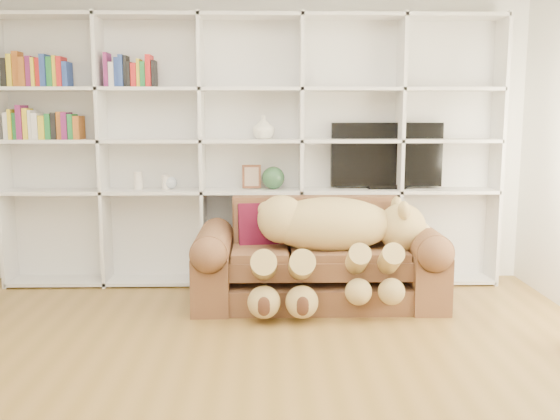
{
  "coord_description": "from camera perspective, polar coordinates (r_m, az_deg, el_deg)",
  "views": [
    {
      "loc": [
        0.14,
        -3.26,
        1.55
      ],
      "look_at": [
        0.24,
        1.63,
        0.78
      ],
      "focal_mm": 40.0,
      "sensor_mm": 36.0,
      "label": 1
    }
  ],
  "objects": [
    {
      "name": "figurine_tall",
      "position": [
        5.72,
        -12.83,
        2.62
      ],
      "size": [
        0.1,
        0.1,
        0.16
      ],
      "primitive_type": "cylinder",
      "rotation": [
        0.0,
        0.0,
        -0.32
      ],
      "color": "silver",
      "rests_on": "bookshelf"
    },
    {
      "name": "green_vase",
      "position": [
        5.6,
        -0.62,
        2.95
      ],
      "size": [
        0.2,
        0.2,
        0.2
      ],
      "primitive_type": "sphere",
      "color": "#2C5634",
      "rests_on": "bookshelf"
    },
    {
      "name": "teddy_bear",
      "position": [
        4.93,
        4.75,
        -2.42
      ],
      "size": [
        1.48,
        0.81,
        0.86
      ],
      "rotation": [
        0.0,
        0.0,
        -0.06
      ],
      "color": "tan",
      "rests_on": "sofa"
    },
    {
      "name": "floor",
      "position": [
        3.61,
        -3.38,
        -16.49
      ],
      "size": [
        5.0,
        5.0,
        0.0
      ],
      "primitive_type": "plane",
      "color": "brown",
      "rests_on": "ground"
    },
    {
      "name": "picture_frame",
      "position": [
        5.6,
        -2.62,
        3.08
      ],
      "size": [
        0.17,
        0.03,
        0.21
      ],
      "primitive_type": "cube",
      "rotation": [
        0.0,
        0.0,
        0.01
      ],
      "color": "brown",
      "rests_on": "bookshelf"
    },
    {
      "name": "shelf_vase",
      "position": [
        5.57,
        -1.52,
        7.57
      ],
      "size": [
        0.24,
        0.24,
        0.21
      ],
      "primitive_type": "imported",
      "rotation": [
        0.0,
        0.0,
        0.23
      ],
      "color": "white",
      "rests_on": "bookshelf"
    },
    {
      "name": "figurine_short",
      "position": [
        5.67,
        -10.39,
        2.51
      ],
      "size": [
        0.09,
        0.09,
        0.13
      ],
      "primitive_type": "cylinder",
      "rotation": [
        0.0,
        0.0,
        0.26
      ],
      "color": "silver",
      "rests_on": "bookshelf"
    },
    {
      "name": "throw_pillow",
      "position": [
        5.2,
        -1.79,
        -1.46
      ],
      "size": [
        0.4,
        0.26,
        0.39
      ],
      "primitive_type": "cube",
      "rotation": [
        -0.24,
        0.0,
        0.14
      ],
      "color": "#560E23",
      "rests_on": "sofa"
    },
    {
      "name": "tv",
      "position": [
        5.73,
        9.69,
        4.87
      ],
      "size": [
        1.0,
        0.18,
        0.59
      ],
      "color": "black",
      "rests_on": "bookshelf"
    },
    {
      "name": "sofa",
      "position": [
        5.14,
        3.46,
        -4.96
      ],
      "size": [
        1.99,
        0.86,
        0.84
      ],
      "color": "brown",
      "rests_on": "floor"
    },
    {
      "name": "wall_front",
      "position": [
        0.8,
        -11.1,
        -5.72
      ],
      "size": [
        5.0,
        0.02,
        2.7
      ],
      "primitive_type": "cube",
      "color": "white",
      "rests_on": "floor"
    },
    {
      "name": "wall_back",
      "position": [
        5.77,
        -2.56,
        6.93
      ],
      "size": [
        5.0,
        0.02,
        2.7
      ],
      "primitive_type": "cube",
      "color": "white",
      "rests_on": "floor"
    },
    {
      "name": "snow_globe",
      "position": [
        5.67,
        -9.94,
        2.46
      ],
      "size": [
        0.11,
        0.11,
        0.11
      ],
      "primitive_type": "sphere",
      "color": "silver",
      "rests_on": "bookshelf"
    },
    {
      "name": "bookshelf",
      "position": [
        5.64,
        -5.05,
        6.41
      ],
      "size": [
        4.43,
        0.35,
        2.4
      ],
      "color": "silver",
      "rests_on": "floor"
    }
  ]
}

